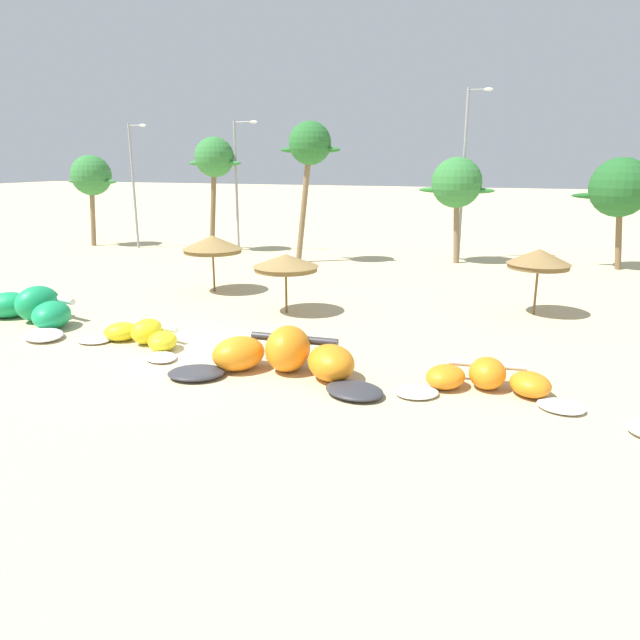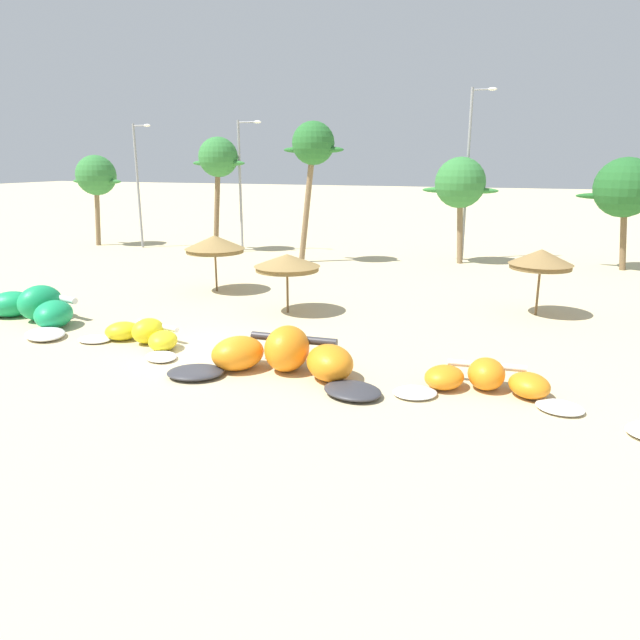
# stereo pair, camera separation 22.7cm
# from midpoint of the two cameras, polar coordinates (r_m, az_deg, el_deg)

# --- Properties ---
(ground_plane) EXTENTS (260.00, 260.00, 0.00)m
(ground_plane) POSITION_cam_midpoint_polar(r_m,az_deg,el_deg) (20.71, -11.48, -3.16)
(ground_plane) COLOR beige
(kite_far_left) EXTENTS (6.99, 4.14, 1.46)m
(kite_far_left) POSITION_cam_midpoint_polar(r_m,az_deg,el_deg) (26.74, -26.53, 0.93)
(kite_far_left) COLOR white
(kite_far_left) RESTS_ON ground
(kite_left) EXTENTS (4.93, 2.90, 0.91)m
(kite_left) POSITION_cam_midpoint_polar(r_m,az_deg,el_deg) (22.03, -17.18, -1.48)
(kite_left) COLOR white
(kite_left) RESTS_ON ground
(kite_left_of_center) EXTENTS (7.07, 3.41, 1.44)m
(kite_left_of_center) POSITION_cam_midpoint_polar(r_m,az_deg,el_deg) (18.23, -3.88, -3.63)
(kite_left_of_center) COLOR #333338
(kite_left_of_center) RESTS_ON ground
(kite_center) EXTENTS (5.36, 2.66, 0.92)m
(kite_center) POSITION_cam_midpoint_polar(r_m,az_deg,el_deg) (17.55, 15.54, -5.62)
(kite_center) COLOR white
(kite_center) RESTS_ON ground
(beach_umbrella_near_van) EXTENTS (2.99, 2.99, 2.83)m
(beach_umbrella_near_van) POSITION_cam_midpoint_polar(r_m,az_deg,el_deg) (29.85, -10.61, 7.25)
(beach_umbrella_near_van) COLOR brown
(beach_umbrella_near_van) RESTS_ON ground
(beach_umbrella_middle) EXTENTS (2.84, 2.84, 2.57)m
(beach_umbrella_middle) POSITION_cam_midpoint_polar(r_m,az_deg,el_deg) (25.22, -3.60, 5.59)
(beach_umbrella_middle) COLOR brown
(beach_umbrella_middle) RESTS_ON ground
(beach_umbrella_near_palms) EXTENTS (2.65, 2.65, 2.84)m
(beach_umbrella_near_palms) POSITION_cam_midpoint_polar(r_m,az_deg,el_deg) (26.44, 20.23, 5.61)
(beach_umbrella_near_palms) COLOR brown
(beach_umbrella_near_palms) RESTS_ON ground
(palm_leftmost) EXTENTS (4.45, 2.97, 6.79)m
(palm_leftmost) POSITION_cam_midpoint_polar(r_m,az_deg,el_deg) (48.58, -21.41, 12.83)
(palm_leftmost) COLOR #7F6647
(palm_leftmost) RESTS_ON ground
(palm_left) EXTENTS (4.13, 2.75, 7.99)m
(palm_left) POSITION_cam_midpoint_polar(r_m,az_deg,el_deg) (43.21, -10.36, 15.09)
(palm_left) COLOR brown
(palm_left) RESTS_ON ground
(palm_left_of_gap) EXTENTS (3.95, 2.63, 8.73)m
(palm_left_of_gap) POSITION_cam_midpoint_polar(r_m,az_deg,el_deg) (37.69, -1.19, 16.48)
(palm_left_of_gap) COLOR #7F6647
(palm_left_of_gap) RESTS_ON ground
(palm_center_left) EXTENTS (4.70, 3.13, 6.63)m
(palm_center_left) POSITION_cam_midpoint_polar(r_m,az_deg,el_deg) (38.63, 12.93, 12.76)
(palm_center_left) COLOR #7F6647
(palm_center_left) RESTS_ON ground
(palm_center_right) EXTENTS (5.23, 3.48, 6.61)m
(palm_center_right) POSITION_cam_midpoint_polar(r_m,az_deg,el_deg) (39.60, 26.92, 11.33)
(palm_center_right) COLOR brown
(palm_center_right) RESTS_ON ground
(lamppost_west) EXTENTS (1.57, 0.24, 8.95)m
(lamppost_west) POSITION_cam_midpoint_polar(r_m,az_deg,el_deg) (46.44, -17.68, 12.79)
(lamppost_west) COLOR gray
(lamppost_west) RESTS_ON ground
(lamppost_west_center) EXTENTS (1.85, 0.24, 9.06)m
(lamppost_west_center) POSITION_cam_midpoint_polar(r_m,az_deg,el_deg) (42.76, -8.09, 13.30)
(lamppost_west_center) COLOR gray
(lamppost_west_center) RESTS_ON ground
(lamppost_east_center) EXTENTS (1.58, 0.24, 10.78)m
(lamppost_east_center) POSITION_cam_midpoint_polar(r_m,az_deg,el_deg) (40.13, 13.74, 14.12)
(lamppost_east_center) COLOR gray
(lamppost_east_center) RESTS_ON ground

